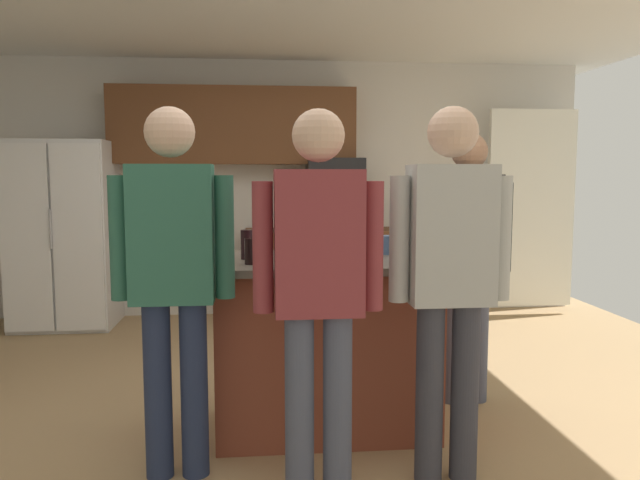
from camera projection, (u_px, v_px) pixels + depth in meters
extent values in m
plane|color=tan|center=(287.00, 412.00, 3.74)|extent=(7.04, 7.04, 0.00)
cube|color=silver|center=(274.00, 189.00, 6.38)|extent=(6.40, 0.10, 2.60)
cube|color=white|center=(531.00, 209.00, 6.26)|extent=(0.90, 0.06, 2.00)
cube|color=brown|center=(234.00, 126.00, 6.07)|extent=(2.40, 0.35, 0.75)
sphere|color=#4C3823|center=(295.00, 125.00, 5.94)|extent=(0.04, 0.04, 0.04)
cube|color=brown|center=(335.00, 274.00, 6.21)|extent=(1.80, 0.60, 0.90)
sphere|color=#4C3823|center=(385.00, 278.00, 5.94)|extent=(0.04, 0.04, 0.04)
cube|color=white|center=(65.00, 234.00, 5.83)|extent=(0.91, 0.70, 1.76)
cube|color=white|center=(26.00, 239.00, 5.44)|extent=(0.43, 0.04, 1.68)
cube|color=white|center=(78.00, 238.00, 5.49)|extent=(0.43, 0.04, 1.68)
cylinder|color=#B2B2B7|center=(50.00, 229.00, 5.42)|extent=(0.02, 0.02, 0.35)
cube|color=black|center=(335.00, 174.00, 6.12)|extent=(0.56, 0.40, 0.32)
cube|color=brown|center=(325.00, 347.00, 3.49)|extent=(1.20, 0.68, 0.94)
cube|color=#60564C|center=(325.00, 262.00, 3.43)|extent=(1.34, 0.82, 0.04)
cylinder|color=#4C5166|center=(299.00, 407.00, 2.72)|extent=(0.13, 0.13, 0.84)
cylinder|color=#4C5166|center=(337.00, 405.00, 2.74)|extent=(0.13, 0.13, 0.84)
cube|color=maroon|center=(318.00, 242.00, 2.65)|extent=(0.38, 0.22, 0.63)
sphere|color=beige|center=(318.00, 135.00, 2.61)|extent=(0.23, 0.23, 0.23)
cylinder|color=maroon|center=(263.00, 247.00, 2.63)|extent=(0.09, 0.09, 0.57)
cylinder|color=maroon|center=(373.00, 246.00, 2.68)|extent=(0.09, 0.09, 0.57)
cylinder|color=#4C5166|center=(452.00, 338.00, 3.89)|extent=(0.13, 0.13, 0.83)
cylinder|color=#4C5166|center=(478.00, 337.00, 3.91)|extent=(0.13, 0.13, 0.83)
cube|color=black|center=(468.00, 224.00, 3.82)|extent=(0.38, 0.22, 0.62)
sphere|color=tan|center=(470.00, 151.00, 3.77)|extent=(0.22, 0.22, 0.22)
cylinder|color=black|center=(430.00, 228.00, 3.80)|extent=(0.09, 0.09, 0.56)
cylinder|color=black|center=(505.00, 227.00, 3.85)|extent=(0.09, 0.09, 0.56)
cylinder|color=#383842|center=(429.00, 393.00, 2.88)|extent=(0.13, 0.13, 0.85)
cylinder|color=#383842|center=(465.00, 391.00, 2.89)|extent=(0.13, 0.13, 0.85)
cube|color=#B7B7B2|center=(451.00, 235.00, 2.81)|extent=(0.38, 0.22, 0.64)
sphere|color=beige|center=(453.00, 132.00, 2.76)|extent=(0.23, 0.23, 0.23)
cylinder|color=#B7B7B2|center=(399.00, 239.00, 2.79)|extent=(0.09, 0.09, 0.57)
cylinder|color=#B7B7B2|center=(501.00, 238.00, 2.83)|extent=(0.09, 0.09, 0.57)
cylinder|color=#232D4C|center=(158.00, 390.00, 2.91)|extent=(0.13, 0.13, 0.85)
cylinder|color=#232D4C|center=(194.00, 389.00, 2.93)|extent=(0.13, 0.13, 0.85)
cube|color=#2D6651|center=(172.00, 234.00, 2.84)|extent=(0.38, 0.22, 0.64)
sphere|color=beige|center=(170.00, 132.00, 2.79)|extent=(0.23, 0.23, 0.23)
cylinder|color=#2D6651|center=(119.00, 238.00, 2.82)|extent=(0.09, 0.09, 0.58)
cylinder|color=#2D6651|center=(225.00, 237.00, 2.87)|extent=(0.09, 0.09, 0.58)
cylinder|color=black|center=(247.00, 245.00, 3.39)|extent=(0.07, 0.07, 0.16)
cylinder|color=#4C6B99|center=(388.00, 245.00, 3.60)|extent=(0.08, 0.08, 0.11)
torus|color=#4C6B99|center=(397.00, 244.00, 3.61)|extent=(0.06, 0.01, 0.06)
cylinder|color=black|center=(360.00, 242.00, 3.61)|extent=(0.07, 0.07, 0.14)
cylinder|color=#4C6B99|center=(415.00, 250.00, 3.38)|extent=(0.08, 0.08, 0.10)
torus|color=#4C6B99|center=(425.00, 249.00, 3.38)|extent=(0.06, 0.01, 0.06)
cylinder|color=black|center=(252.00, 251.00, 3.20)|extent=(0.08, 0.08, 0.14)
cylinder|color=black|center=(406.00, 245.00, 3.48)|extent=(0.06, 0.06, 0.14)
cube|color=#B7B7BC|center=(326.00, 258.00, 3.38)|extent=(0.44, 0.30, 0.02)
cube|color=#A8A8AD|center=(326.00, 254.00, 3.38)|extent=(0.44, 0.30, 0.02)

